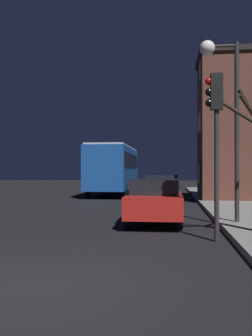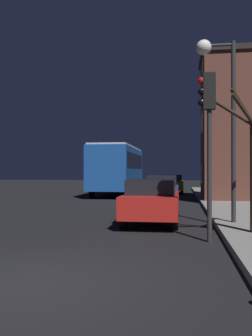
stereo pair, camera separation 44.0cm
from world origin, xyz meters
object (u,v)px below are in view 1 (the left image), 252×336
at_px(car_mid_lane, 160,188).
at_px(streetlamp, 222,88).
at_px(bus, 114,166).
at_px(traffic_light, 215,121).
at_px(car_far_lane, 167,184).
at_px(car_near_lane, 156,199).

bearing_deg(car_mid_lane, streetlamp, -76.27).
distance_m(bus, car_mid_lane, 7.05).
relative_size(traffic_light, car_far_lane, 1.09).
relative_size(traffic_light, car_mid_lane, 1.05).
distance_m(streetlamp, car_far_lane, 17.41).
bearing_deg(car_far_lane, bus, -150.77).
bearing_deg(car_far_lane, car_mid_lane, -92.24).
distance_m(traffic_light, car_mid_lane, 11.62).
bearing_deg(car_far_lane, car_near_lane, -90.97).
xyz_separation_m(car_mid_lane, car_far_lane, (0.32, 8.12, -0.02)).
relative_size(bus, car_mid_lane, 2.40).
relative_size(car_near_lane, car_far_lane, 1.19).
xyz_separation_m(bus, car_mid_lane, (3.50, -5.99, -1.29)).
bearing_deg(traffic_light, bus, 106.60).
bearing_deg(streetlamp, car_far_lane, 96.19).
distance_m(traffic_light, bus, 18.05).
xyz_separation_m(traffic_light, bus, (-5.15, 17.27, -0.94)).
xyz_separation_m(traffic_light, car_far_lane, (-1.34, 19.41, -2.25)).
bearing_deg(car_near_lane, car_far_lane, 89.03).
bearing_deg(bus, streetlamp, -69.11).
bearing_deg(car_mid_lane, bus, 120.29).
height_order(car_near_lane, car_far_lane, car_near_lane).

